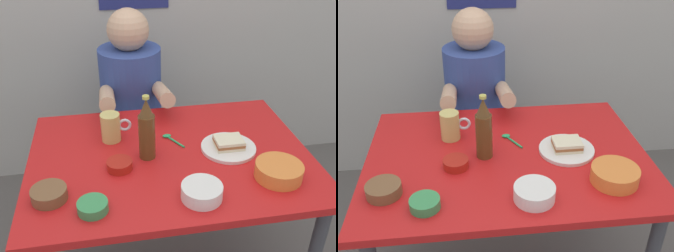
# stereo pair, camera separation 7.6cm
# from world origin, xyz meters

# --- Properties ---
(dining_table) EXTENTS (1.10, 0.80, 0.74)m
(dining_table) POSITION_xyz_m (0.00, 0.00, 0.65)
(dining_table) COLOR red
(dining_table) RESTS_ON ground
(stool) EXTENTS (0.34, 0.34, 0.45)m
(stool) POSITION_xyz_m (-0.10, 0.63, 0.35)
(stool) COLOR #4C4C51
(stool) RESTS_ON ground
(person_seated) EXTENTS (0.33, 0.56, 0.72)m
(person_seated) POSITION_xyz_m (-0.10, 0.62, 0.77)
(person_seated) COLOR #33478C
(person_seated) RESTS_ON stool
(plate_orange) EXTENTS (0.22, 0.22, 0.01)m
(plate_orange) POSITION_xyz_m (0.24, -0.01, 0.75)
(plate_orange) COLOR silver
(plate_orange) RESTS_ON dining_table
(sandwich) EXTENTS (0.11, 0.09, 0.04)m
(sandwich) POSITION_xyz_m (0.24, -0.01, 0.77)
(sandwich) COLOR beige
(sandwich) RESTS_ON plate_orange
(beer_mug) EXTENTS (0.13, 0.08, 0.12)m
(beer_mug) POSITION_xyz_m (-0.22, 0.15, 0.80)
(beer_mug) COLOR #D1BC66
(beer_mug) RESTS_ON dining_table
(beer_bottle) EXTENTS (0.06, 0.06, 0.26)m
(beer_bottle) POSITION_xyz_m (-0.09, -0.00, 0.86)
(beer_bottle) COLOR #593819
(beer_bottle) RESTS_ON dining_table
(soup_bowl_orange) EXTENTS (0.17, 0.17, 0.05)m
(soup_bowl_orange) POSITION_xyz_m (0.36, -0.21, 0.77)
(soup_bowl_orange) COLOR orange
(soup_bowl_orange) RESTS_ON dining_table
(dip_bowl_green) EXTENTS (0.10, 0.10, 0.03)m
(dip_bowl_green) POSITION_xyz_m (-0.30, -0.28, 0.76)
(dip_bowl_green) COLOR #388C4C
(dip_bowl_green) RESTS_ON dining_table
(sambal_bowl_red) EXTENTS (0.10, 0.10, 0.03)m
(sambal_bowl_red) POSITION_xyz_m (-0.20, -0.06, 0.76)
(sambal_bowl_red) COLOR #B21E14
(sambal_bowl_red) RESTS_ON dining_table
(condiment_bowl_brown) EXTENTS (0.12, 0.12, 0.04)m
(condiment_bowl_brown) POSITION_xyz_m (-0.44, -0.19, 0.76)
(condiment_bowl_brown) COLOR brown
(condiment_bowl_brown) RESTS_ON dining_table
(rice_bowl_white) EXTENTS (0.14, 0.14, 0.05)m
(rice_bowl_white) POSITION_xyz_m (0.06, -0.27, 0.77)
(rice_bowl_white) COLOR silver
(rice_bowl_white) RESTS_ON dining_table
(spoon) EXTENTS (0.08, 0.11, 0.01)m
(spoon) POSITION_xyz_m (0.02, 0.11, 0.75)
(spoon) COLOR #26A559
(spoon) RESTS_ON dining_table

